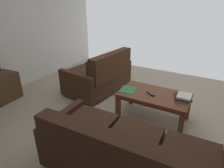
% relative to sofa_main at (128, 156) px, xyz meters
% --- Properties ---
extents(ground_plane, '(5.81, 5.42, 0.01)m').
position_rel_sofa_main_xyz_m(ground_plane, '(0.37, -1.03, -0.35)').
color(ground_plane, tan).
extents(wall_right, '(0.12, 5.42, 2.80)m').
position_rel_sofa_main_xyz_m(wall_right, '(3.27, -1.03, 1.05)').
color(wall_right, white).
rests_on(wall_right, ground).
extents(sofa_main, '(2.00, 0.89, 0.79)m').
position_rel_sofa_main_xyz_m(sofa_main, '(0.00, 0.00, 0.00)').
color(sofa_main, black).
rests_on(sofa_main, ground).
extents(loveseat_near, '(1.04, 1.46, 0.90)m').
position_rel_sofa_main_xyz_m(loveseat_near, '(1.49, -1.78, 0.03)').
color(loveseat_near, black).
rests_on(loveseat_near, ground).
extents(coffee_table, '(1.11, 0.65, 0.46)m').
position_rel_sofa_main_xyz_m(coffee_table, '(0.14, -1.31, 0.05)').
color(coffee_table, brown).
rests_on(coffee_table, ground).
extents(book_stack, '(0.30, 0.32, 0.07)m').
position_rel_sofa_main_xyz_m(book_stack, '(-0.30, -1.36, 0.15)').
color(book_stack, silver).
rests_on(book_stack, coffee_table).
extents(tv_remote, '(0.16, 0.13, 0.02)m').
position_rel_sofa_main_xyz_m(tv_remote, '(0.19, -1.27, 0.13)').
color(tv_remote, black).
rests_on(tv_remote, coffee_table).
extents(loose_magazine, '(0.29, 0.32, 0.01)m').
position_rel_sofa_main_xyz_m(loose_magazine, '(0.58, -1.24, 0.12)').
color(loose_magazine, '#337F51').
rests_on(loose_magazine, coffee_table).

